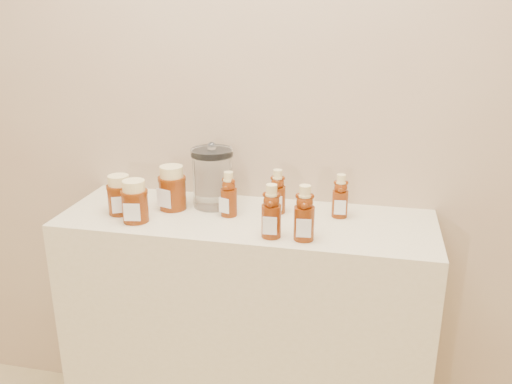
% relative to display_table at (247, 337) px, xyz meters
% --- Properties ---
extents(wall_back, '(3.50, 0.02, 2.70)m').
position_rel_display_table_xyz_m(wall_back, '(0.00, 0.20, 0.90)').
color(wall_back, tan).
rests_on(wall_back, ground).
extents(display_table, '(1.20, 0.40, 0.90)m').
position_rel_display_table_xyz_m(display_table, '(0.00, 0.00, 0.00)').
color(display_table, beige).
rests_on(display_table, ground).
extents(bear_bottle_back_left, '(0.07, 0.07, 0.17)m').
position_rel_display_table_xyz_m(bear_bottle_back_left, '(-0.06, 0.01, 0.53)').
color(bear_bottle_back_left, '#5C1F07').
rests_on(bear_bottle_back_left, display_table).
extents(bear_bottle_back_mid, '(0.06, 0.06, 0.16)m').
position_rel_display_table_xyz_m(bear_bottle_back_mid, '(0.09, 0.07, 0.53)').
color(bear_bottle_back_mid, '#5C1F07').
rests_on(bear_bottle_back_mid, display_table).
extents(bear_bottle_back_right, '(0.06, 0.06, 0.16)m').
position_rel_display_table_xyz_m(bear_bottle_back_right, '(0.29, 0.07, 0.53)').
color(bear_bottle_back_right, '#5C1F07').
rests_on(bear_bottle_back_right, display_table).
extents(bear_bottle_front_left, '(0.06, 0.06, 0.18)m').
position_rel_display_table_xyz_m(bear_bottle_front_left, '(0.11, -0.13, 0.54)').
color(bear_bottle_front_left, '#5C1F07').
rests_on(bear_bottle_front_left, display_table).
extents(bear_bottle_front_right, '(0.07, 0.07, 0.19)m').
position_rel_display_table_xyz_m(bear_bottle_front_right, '(0.20, -0.13, 0.54)').
color(bear_bottle_front_right, '#5C1F07').
rests_on(bear_bottle_front_right, display_table).
extents(honey_jar_left, '(0.11, 0.11, 0.13)m').
position_rel_display_table_xyz_m(honey_jar_left, '(-0.41, -0.05, 0.51)').
color(honey_jar_left, '#5C1F07').
rests_on(honey_jar_left, display_table).
extents(honey_jar_back, '(0.12, 0.12, 0.15)m').
position_rel_display_table_xyz_m(honey_jar_back, '(-0.26, 0.03, 0.52)').
color(honey_jar_back, '#5C1F07').
rests_on(honey_jar_back, display_table).
extents(honey_jar_front, '(0.10, 0.10, 0.13)m').
position_rel_display_table_xyz_m(honey_jar_front, '(-0.33, -0.10, 0.52)').
color(honey_jar_front, '#5C1F07').
rests_on(honey_jar_front, display_table).
extents(glass_canister, '(0.14, 0.14, 0.22)m').
position_rel_display_table_xyz_m(glass_canister, '(-0.13, 0.08, 0.56)').
color(glass_canister, white).
rests_on(glass_canister, display_table).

